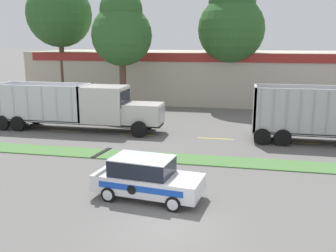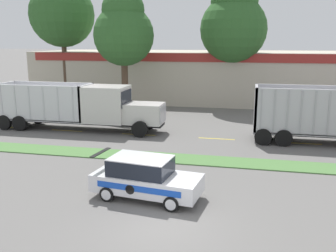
% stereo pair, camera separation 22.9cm
% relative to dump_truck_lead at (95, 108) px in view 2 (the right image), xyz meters
% --- Properties ---
extents(ground_plane, '(600.00, 600.00, 0.00)m').
position_rel_dump_truck_lead_xyz_m(ground_plane, '(7.97, -12.88, -1.66)').
color(ground_plane, slate).
extents(grass_verge, '(120.00, 1.77, 0.06)m').
position_rel_dump_truck_lead_xyz_m(grass_verge, '(7.97, -5.40, -1.63)').
color(grass_verge, '#517F42').
rests_on(grass_verge, ground_plane).
extents(centre_line_1, '(2.40, 0.14, 0.01)m').
position_rel_dump_truck_lead_xyz_m(centre_line_1, '(-7.40, -0.51, -1.65)').
color(centre_line_1, yellow).
rests_on(centre_line_1, ground_plane).
extents(centre_line_2, '(2.40, 0.14, 0.01)m').
position_rel_dump_truck_lead_xyz_m(centre_line_2, '(-2.00, -0.51, -1.65)').
color(centre_line_2, yellow).
rests_on(centre_line_2, ground_plane).
extents(centre_line_3, '(2.40, 0.14, 0.01)m').
position_rel_dump_truck_lead_xyz_m(centre_line_3, '(3.40, -0.51, -1.65)').
color(centre_line_3, yellow).
rests_on(centre_line_3, ground_plane).
extents(centre_line_4, '(2.40, 0.14, 0.01)m').
position_rel_dump_truck_lead_xyz_m(centre_line_4, '(8.80, -0.51, -1.65)').
color(centre_line_4, yellow).
rests_on(centre_line_4, ground_plane).
extents(centre_line_5, '(2.40, 0.14, 0.01)m').
position_rel_dump_truck_lead_xyz_m(centre_line_5, '(14.20, -0.51, -1.65)').
color(centre_line_5, yellow).
rests_on(centre_line_5, ground_plane).
extents(dump_truck_lead, '(12.23, 2.74, 3.31)m').
position_rel_dump_truck_lead_xyz_m(dump_truck_lead, '(0.00, 0.00, 0.00)').
color(dump_truck_lead, black).
rests_on(dump_truck_lead, ground_plane).
extents(rally_car, '(4.62, 2.39, 1.74)m').
position_rel_dump_truck_lead_xyz_m(rally_car, '(6.78, -10.73, -0.79)').
color(rally_car, white).
rests_on(rally_car, ground_plane).
extents(store_building_backdrop, '(42.46, 12.10, 5.25)m').
position_rel_dump_truck_lead_xyz_m(store_building_backdrop, '(8.89, 17.24, 0.97)').
color(store_building_backdrop, '#BCB29E').
rests_on(store_building_backdrop, ground_plane).
extents(tree_behind_left, '(6.22, 6.22, 12.08)m').
position_rel_dump_truck_lead_xyz_m(tree_behind_left, '(9.04, 11.77, 6.36)').
color(tree_behind_left, brown).
rests_on(tree_behind_left, ground_plane).
extents(tree_behind_centre, '(5.35, 5.35, 10.84)m').
position_rel_dump_truck_lead_xyz_m(tree_behind_centre, '(-0.31, 7.69, 5.67)').
color(tree_behind_centre, brown).
rests_on(tree_behind_centre, ground_plane).
extents(tree_behind_right, '(6.51, 6.51, 13.85)m').
position_rel_dump_truck_lead_xyz_m(tree_behind_right, '(-8.08, 11.44, 7.95)').
color(tree_behind_right, brown).
rests_on(tree_behind_right, ground_plane).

